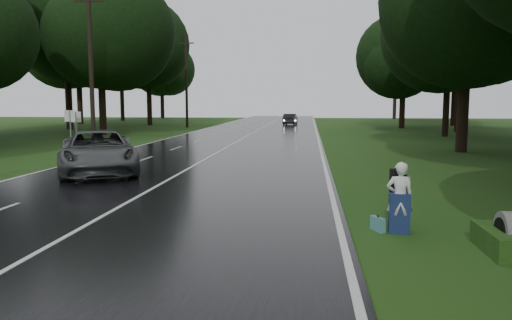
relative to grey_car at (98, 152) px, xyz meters
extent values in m
plane|color=#224514|center=(3.24, -9.19, -0.90)|extent=(160.00, 160.00, 0.00)
cube|color=black|center=(3.24, 10.81, -0.88)|extent=(12.00, 140.00, 0.04)
cube|color=silver|center=(3.24, 10.81, -0.85)|extent=(0.12, 140.00, 0.01)
imported|color=#494C4E|center=(0.00, 0.00, 0.00)|extent=(5.16, 6.78, 1.71)
imported|color=black|center=(6.04, 42.42, -0.17)|extent=(1.73, 4.22, 1.36)
imported|color=silver|center=(10.31, -7.90, -0.11)|extent=(0.59, 0.41, 1.58)
cube|color=navy|center=(10.31, -7.90, -0.45)|extent=(0.46, 0.32, 0.88)
cube|color=black|center=(10.30, -7.67, 0.24)|extent=(0.37, 0.21, 0.51)
cube|color=teal|center=(9.87, -7.78, -0.74)|extent=(0.30, 0.46, 0.32)
camera|label=1|loc=(8.32, -18.86, 1.98)|focal=34.89mm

